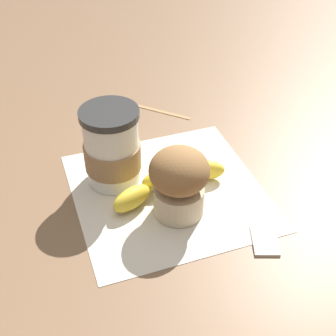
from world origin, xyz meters
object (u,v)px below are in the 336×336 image
(muffin, at_px, (176,181))
(sugar_packet, at_px, (265,240))
(coffee_cup, at_px, (112,149))
(banana, at_px, (167,182))

(muffin, height_order, sugar_packet, muffin)
(coffee_cup, bearing_deg, muffin, -57.65)
(coffee_cup, height_order, banana, coffee_cup)
(muffin, xyz_separation_m, sugar_packet, (0.09, -0.09, -0.05))
(muffin, height_order, banana, muffin)
(coffee_cup, xyz_separation_m, muffin, (0.06, -0.10, -0.00))
(muffin, bearing_deg, sugar_packet, -45.02)
(banana, height_order, sugar_packet, banana)
(coffee_cup, height_order, sugar_packet, coffee_cup)
(coffee_cup, distance_m, muffin, 0.11)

